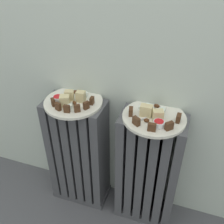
# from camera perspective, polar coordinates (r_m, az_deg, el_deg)

# --- Properties ---
(radiator_left) EXTENTS (0.30, 0.16, 0.62)m
(radiator_left) POSITION_cam_1_polar(r_m,az_deg,el_deg) (1.36, -7.39, -9.30)
(radiator_left) COLOR #47474C
(radiator_left) RESTS_ON ground_plane
(radiator_right) EXTENTS (0.30, 0.16, 0.62)m
(radiator_right) POSITION_cam_1_polar(r_m,az_deg,el_deg) (1.28, 7.95, -12.93)
(radiator_right) COLOR #47474C
(radiator_right) RESTS_ON ground_plane
(plate_left) EXTENTS (0.26, 0.26, 0.01)m
(plate_left) POSITION_cam_1_polar(r_m,az_deg,el_deg) (1.16, -8.57, 2.21)
(plate_left) COLOR silver
(plate_left) RESTS_ON radiator_left
(plate_right) EXTENTS (0.26, 0.26, 0.01)m
(plate_right) POSITION_cam_1_polar(r_m,az_deg,el_deg) (1.06, 9.33, -1.17)
(plate_right) COLOR silver
(plate_right) RESTS_ON radiator_right
(dark_cake_slice_left_0) EXTENTS (0.03, 0.03, 0.03)m
(dark_cake_slice_left_0) POSITION_cam_1_polar(r_m,az_deg,el_deg) (1.13, -12.95, 2.12)
(dark_cake_slice_left_0) COLOR #472B19
(dark_cake_slice_left_0) RESTS_ON plate_left
(dark_cake_slice_left_1) EXTENTS (0.03, 0.02, 0.03)m
(dark_cake_slice_left_1) POSITION_cam_1_polar(r_m,az_deg,el_deg) (1.10, -11.91, 1.19)
(dark_cake_slice_left_1) COLOR #472B19
(dark_cake_slice_left_1) RESTS_ON plate_left
(dark_cake_slice_left_2) EXTENTS (0.03, 0.02, 0.03)m
(dark_cake_slice_left_2) POSITION_cam_1_polar(r_m,az_deg,el_deg) (1.08, -10.02, 0.70)
(dark_cake_slice_left_2) COLOR #472B19
(dark_cake_slice_left_2) RESTS_ON plate_left
(dark_cake_slice_left_3) EXTENTS (0.03, 0.03, 0.03)m
(dark_cake_slice_left_3) POSITION_cam_1_polar(r_m,az_deg,el_deg) (1.07, -7.76, 0.80)
(dark_cake_slice_left_3) COLOR #472B19
(dark_cake_slice_left_3) RESTS_ON plate_left
(dark_cake_slice_left_4) EXTENTS (0.02, 0.03, 0.03)m
(dark_cake_slice_left_4) POSITION_cam_1_polar(r_m,az_deg,el_deg) (1.09, -5.74, 1.47)
(dark_cake_slice_left_4) COLOR #472B19
(dark_cake_slice_left_4) RESTS_ON plate_left
(dark_cake_slice_left_5) EXTENTS (0.01, 0.03, 0.03)m
(dark_cake_slice_left_5) POSITION_cam_1_polar(r_m,az_deg,el_deg) (1.12, -4.48, 2.51)
(dark_cake_slice_left_5) COLOR #472B19
(dark_cake_slice_left_5) RESTS_ON plate_left
(marble_cake_slice_left_0) EXTENTS (0.04, 0.04, 0.05)m
(marble_cake_slice_left_0) POSITION_cam_1_polar(r_m,az_deg,el_deg) (1.14, -6.96, 3.45)
(marble_cake_slice_left_0) COLOR beige
(marble_cake_slice_left_0) RESTS_ON plate_left
(marble_cake_slice_left_1) EXTENTS (0.04, 0.04, 0.05)m
(marble_cake_slice_left_1) POSITION_cam_1_polar(r_m,az_deg,el_deg) (1.16, -9.49, 3.68)
(marble_cake_slice_left_1) COLOR beige
(marble_cake_slice_left_1) RESTS_ON plate_left
(marble_cake_slice_left_2) EXTENTS (0.05, 0.05, 0.05)m
(marble_cake_slice_left_2) POSITION_cam_1_polar(r_m,az_deg,el_deg) (1.12, -10.45, 2.50)
(marble_cake_slice_left_2) COLOR beige
(marble_cake_slice_left_2) RESTS_ON plate_left
(turkish_delight_left_0) EXTENTS (0.03, 0.03, 0.02)m
(turkish_delight_left_0) POSITION_cam_1_polar(r_m,az_deg,el_deg) (1.17, -6.09, 3.89)
(turkish_delight_left_0) COLOR white
(turkish_delight_left_0) RESTS_ON plate_left
(turkish_delight_left_1) EXTENTS (0.02, 0.02, 0.02)m
(turkish_delight_left_1) POSITION_cam_1_polar(r_m,az_deg,el_deg) (1.10, -9.31, 1.27)
(turkish_delight_left_1) COLOR white
(turkish_delight_left_1) RESTS_ON plate_left
(medjool_date_left_0) EXTENTS (0.03, 0.03, 0.02)m
(medjool_date_left_0) POSITION_cam_1_polar(r_m,az_deg,el_deg) (1.21, -8.25, 4.45)
(medjool_date_left_0) COLOR #4C2814
(medjool_date_left_0) RESTS_ON plate_left
(medjool_date_left_1) EXTENTS (0.03, 0.03, 0.01)m
(medjool_date_left_1) POSITION_cam_1_polar(r_m,az_deg,el_deg) (1.13, -8.34, 2.01)
(medjool_date_left_1) COLOR #4C2814
(medjool_date_left_1) RESTS_ON plate_left
(jam_bowl_left) EXTENTS (0.05, 0.05, 0.02)m
(jam_bowl_left) POSITION_cam_1_polar(r_m,az_deg,el_deg) (1.16, -11.92, 3.01)
(jam_bowl_left) COLOR white
(jam_bowl_left) RESTS_ON plate_left
(dark_cake_slice_right_0) EXTENTS (0.02, 0.03, 0.03)m
(dark_cake_slice_right_0) POSITION_cam_1_polar(r_m,az_deg,el_deg) (1.05, 4.21, 0.11)
(dark_cake_slice_right_0) COLOR #472B19
(dark_cake_slice_right_0) RESTS_ON plate_right
(dark_cake_slice_right_1) EXTENTS (0.04, 0.03, 0.03)m
(dark_cake_slice_right_1) POSITION_cam_1_polar(r_m,az_deg,el_deg) (1.00, 5.41, -2.03)
(dark_cake_slice_right_1) COLOR #472B19
(dark_cake_slice_right_1) RESTS_ON plate_right
(dark_cake_slice_right_2) EXTENTS (0.03, 0.02, 0.03)m
(dark_cake_slice_right_2) POSITION_cam_1_polar(r_m,az_deg,el_deg) (0.97, 8.84, -3.36)
(dark_cake_slice_right_2) COLOR #472B19
(dark_cake_slice_right_2) RESTS_ON plate_right
(dark_cake_slice_right_3) EXTENTS (0.03, 0.03, 0.03)m
(dark_cake_slice_right_3) POSITION_cam_1_polar(r_m,az_deg,el_deg) (0.99, 12.60, -3.04)
(dark_cake_slice_right_3) COLOR #472B19
(dark_cake_slice_right_3) RESTS_ON plate_right
(dark_cake_slice_right_4) EXTENTS (0.02, 0.03, 0.03)m
(dark_cake_slice_right_4) POSITION_cam_1_polar(r_m,az_deg,el_deg) (1.04, 14.55, -1.33)
(dark_cake_slice_right_4) COLOR #472B19
(dark_cake_slice_right_4) RESTS_ON plate_right
(marble_cake_slice_right_0) EXTENTS (0.05, 0.03, 0.05)m
(marble_cake_slice_right_0) POSITION_cam_1_polar(r_m,az_deg,el_deg) (1.05, 7.59, 0.30)
(marble_cake_slice_right_0) COLOR beige
(marble_cake_slice_right_0) RESTS_ON plate_right
(marble_cake_slice_right_1) EXTENTS (0.05, 0.04, 0.04)m
(marble_cake_slice_right_1) POSITION_cam_1_polar(r_m,az_deg,el_deg) (1.03, 10.16, -0.70)
(marble_cake_slice_right_1) COLOR beige
(marble_cake_slice_right_1) RESTS_ON plate_right
(turkish_delight_right_0) EXTENTS (0.03, 0.03, 0.02)m
(turkish_delight_right_0) POSITION_cam_1_polar(r_m,az_deg,el_deg) (1.08, 6.59, 0.83)
(turkish_delight_right_0) COLOR white
(turkish_delight_right_0) RESTS_ON plate_right
(turkish_delight_right_1) EXTENTS (0.04, 0.04, 0.03)m
(turkish_delight_right_1) POSITION_cam_1_polar(r_m,az_deg,el_deg) (1.07, 10.71, -0.00)
(turkish_delight_right_1) COLOR white
(turkish_delight_right_1) RESTS_ON plate_right
(turkish_delight_right_2) EXTENTS (0.02, 0.02, 0.02)m
(turkish_delight_right_2) POSITION_cam_1_polar(r_m,az_deg,el_deg) (1.09, 11.19, 0.50)
(turkish_delight_right_2) COLOR white
(turkish_delight_right_2) RESTS_ON plate_right
(turkish_delight_right_3) EXTENTS (0.03, 0.03, 0.02)m
(turkish_delight_right_3) POSITION_cam_1_polar(r_m,az_deg,el_deg) (1.09, 8.05, 1.14)
(turkish_delight_right_3) COLOR white
(turkish_delight_right_3) RESTS_ON plate_right
(medjool_date_right_0) EXTENTS (0.02, 0.02, 0.02)m
(medjool_date_right_0) POSITION_cam_1_polar(r_m,az_deg,el_deg) (1.02, 7.68, -1.83)
(medjool_date_right_0) COLOR #4C2814
(medjool_date_right_0) RESTS_ON plate_right
(medjool_date_right_1) EXTENTS (0.03, 0.02, 0.02)m
(medjool_date_right_1) POSITION_cam_1_polar(r_m,az_deg,el_deg) (1.11, 9.91, 1.37)
(medjool_date_right_1) COLOR #4C2814
(medjool_date_right_1) RESTS_ON plate_right
(jam_bowl_right) EXTENTS (0.05, 0.05, 0.02)m
(jam_bowl_right) POSITION_cam_1_polar(r_m,az_deg,el_deg) (1.00, 10.34, -2.49)
(jam_bowl_right) COLOR white
(jam_bowl_right) RESTS_ON plate_right
(fork) EXTENTS (0.07, 0.10, 0.00)m
(fork) POSITION_cam_1_polar(r_m,az_deg,el_deg) (1.06, 8.45, -0.72)
(fork) COLOR #B7B7BC
(fork) RESTS_ON plate_right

